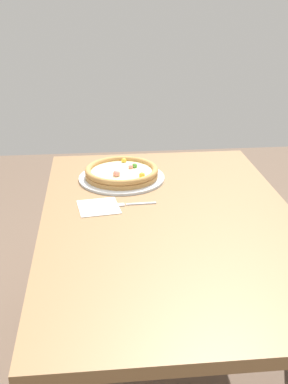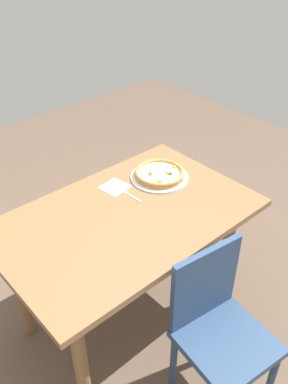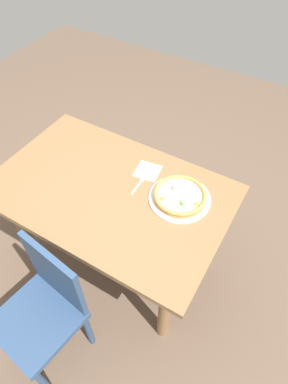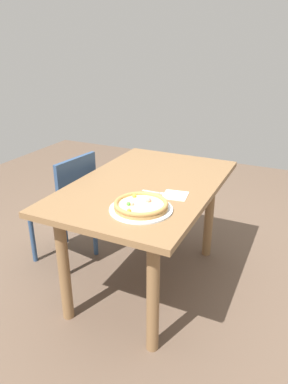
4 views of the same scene
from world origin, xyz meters
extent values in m
plane|color=brown|center=(0.00, 0.00, 0.00)|extent=(6.00, 6.00, 0.00)
cube|color=olive|center=(0.00, 0.00, 0.75)|extent=(1.36, 0.87, 0.04)
cylinder|color=olive|center=(-0.54, -0.29, 0.37)|extent=(0.07, 0.07, 0.73)
cylinder|color=olive|center=(0.54, -0.29, 0.37)|extent=(0.07, 0.07, 0.73)
cylinder|color=olive|center=(-0.54, 0.29, 0.37)|extent=(0.07, 0.07, 0.73)
cylinder|color=olive|center=(0.54, 0.29, 0.37)|extent=(0.07, 0.07, 0.73)
cylinder|color=navy|center=(0.14, -0.91, 0.21)|extent=(0.04, 0.04, 0.41)
cylinder|color=navy|center=(-0.19, -0.86, 0.21)|extent=(0.04, 0.04, 0.41)
cylinder|color=navy|center=(0.19, -0.57, 0.21)|extent=(0.04, 0.04, 0.41)
cylinder|color=navy|center=(-0.14, -0.52, 0.21)|extent=(0.04, 0.04, 0.41)
cube|color=navy|center=(0.00, -0.72, 0.43)|extent=(0.45, 0.45, 0.04)
cube|color=navy|center=(0.03, -0.53, 0.66)|extent=(0.38, 0.08, 0.42)
cylinder|color=silver|center=(0.37, 0.14, 0.78)|extent=(0.34, 0.34, 0.01)
cylinder|color=#B78447|center=(0.37, 0.14, 0.79)|extent=(0.29, 0.29, 0.02)
cylinder|color=beige|center=(0.37, 0.14, 0.80)|extent=(0.26, 0.26, 0.01)
torus|color=#B78447|center=(0.37, 0.14, 0.81)|extent=(0.29, 0.29, 0.02)
sphere|color=gold|center=(0.48, 0.13, 0.81)|extent=(0.02, 0.02, 0.02)
sphere|color=#4C9E38|center=(0.41, 0.09, 0.81)|extent=(0.02, 0.02, 0.02)
sphere|color=#E58C7F|center=(0.33, 0.17, 0.81)|extent=(0.03, 0.03, 0.03)
sphere|color=#E58C7F|center=(0.40, 0.10, 0.81)|extent=(0.02, 0.02, 0.02)
sphere|color=gold|center=(0.31, 0.07, 0.81)|extent=(0.02, 0.02, 0.02)
cube|color=silver|center=(0.13, 0.09, 0.77)|extent=(0.01, 0.11, 0.00)
cube|color=silver|center=(0.12, 0.17, 0.77)|extent=(0.02, 0.05, 0.00)
cube|color=white|center=(0.11, 0.24, 0.77)|extent=(0.16, 0.16, 0.00)
camera|label=1|loc=(-1.47, 0.24, 1.51)|focal=46.03mm
camera|label=2|loc=(-1.06, -1.32, 2.10)|focal=38.26mm
camera|label=3|loc=(0.81, -0.97, 2.18)|focal=30.99mm
camera|label=4|loc=(1.92, 0.90, 1.61)|focal=33.10mm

